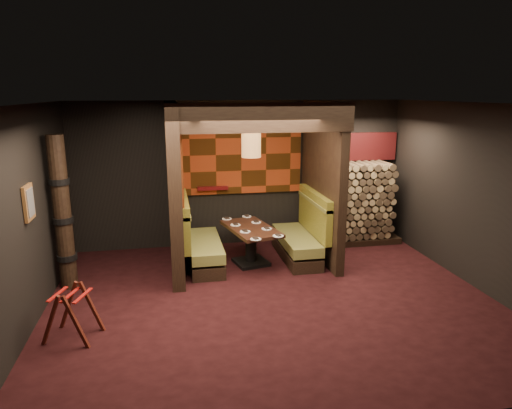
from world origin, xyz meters
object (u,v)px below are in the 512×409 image
at_px(pendant_lamp, 251,144).
at_px(firewood_stack, 357,203).
at_px(booth_bench_right, 302,237).
at_px(dining_table, 251,240).
at_px(luggage_rack, 72,311).
at_px(booth_bench_left, 199,243).
at_px(totem_column, 63,214).

height_order(pendant_lamp, firewood_stack, pendant_lamp).
distance_m(booth_bench_right, pendant_lamp, 2.02).
distance_m(booth_bench_right, dining_table, 0.99).
height_order(dining_table, luggage_rack, dining_table).
relative_size(booth_bench_left, dining_table, 1.13).
bearing_deg(dining_table, luggage_rack, -142.02).
relative_size(luggage_rack, firewood_stack, 0.44).
bearing_deg(dining_table, booth_bench_right, 7.02).
bearing_deg(pendant_lamp, booth_bench_left, 169.44).
bearing_deg(firewood_stack, booth_bench_right, -152.65).
distance_m(dining_table, pendant_lamp, 1.71).
distance_m(booth_bench_right, totem_column, 4.10).
relative_size(pendant_lamp, firewood_stack, 0.53).
relative_size(booth_bench_left, luggage_rack, 2.11).
height_order(luggage_rack, firewood_stack, firewood_stack).
bearing_deg(luggage_rack, dining_table, 37.98).
distance_m(luggage_rack, firewood_stack, 5.77).
height_order(booth_bench_right, firewood_stack, firewood_stack).
relative_size(booth_bench_left, pendant_lamp, 1.74).
height_order(dining_table, pendant_lamp, pendant_lamp).
relative_size(booth_bench_left, firewood_stack, 0.92).
bearing_deg(firewood_stack, luggage_rack, -149.90).
distance_m(booth_bench_right, luggage_rack, 4.23).
height_order(totem_column, firewood_stack, totem_column).
bearing_deg(booth_bench_right, booth_bench_left, 180.00).
height_order(pendant_lamp, totem_column, pendant_lamp).
relative_size(booth_bench_right, pendant_lamp, 1.74).
bearing_deg(firewood_stack, dining_table, -160.62).
xyz_separation_m(booth_bench_left, dining_table, (0.91, -0.12, 0.05)).
xyz_separation_m(booth_bench_left, luggage_rack, (-1.73, -2.18, -0.05)).
bearing_deg(firewood_stack, booth_bench_left, -167.83).
bearing_deg(booth_bench_left, pendant_lamp, -10.56).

